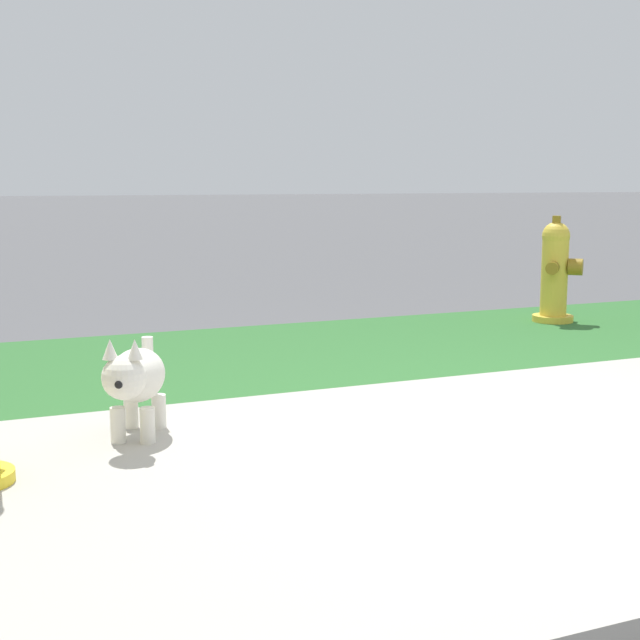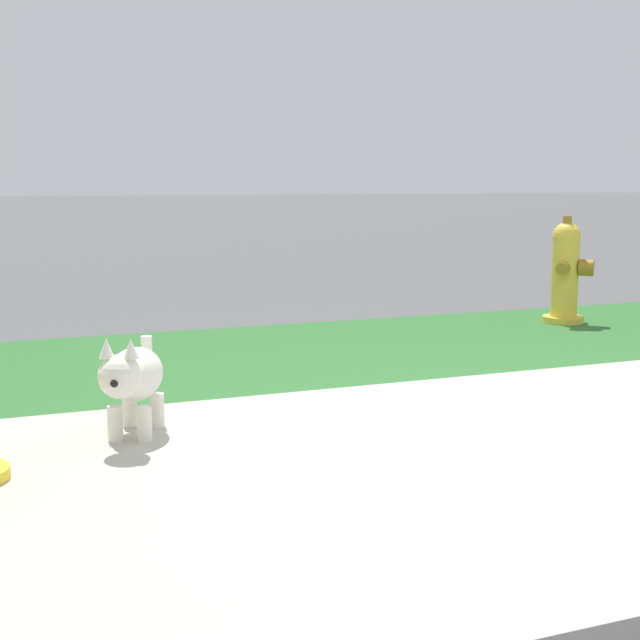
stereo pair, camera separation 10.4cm
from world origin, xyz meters
TOP-DOWN VIEW (x-y plane):
  - ground_plane at (0.00, 0.00)m, footprint 120.00×120.00m
  - sidewalk_pavement at (0.00, 0.00)m, footprint 18.00×2.42m
  - grass_verge at (0.00, 2.21)m, footprint 18.00×2.00m
  - fire_hydrant_near_corner at (1.97, 2.53)m, footprint 0.34×0.34m
  - small_white_dog at (-1.45, 0.72)m, footprint 0.34×0.47m

SIDE VIEW (x-z plane):
  - ground_plane at x=0.00m, z-range 0.00..0.00m
  - grass_verge at x=0.00m, z-range 0.00..0.01m
  - sidewalk_pavement at x=0.00m, z-range 0.00..0.01m
  - small_white_dog at x=-1.45m, z-range 0.03..0.47m
  - fire_hydrant_near_corner at x=1.97m, z-range -0.01..0.76m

